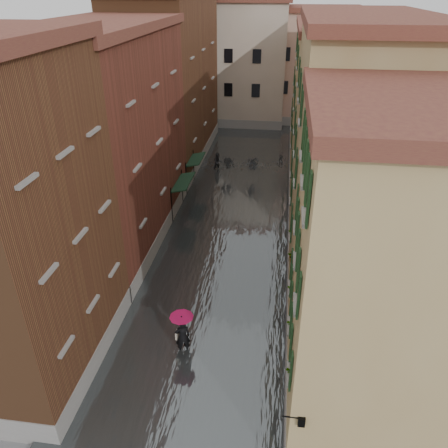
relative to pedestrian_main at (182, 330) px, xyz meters
The scene contains 16 objects.
ground 1.64m from the pedestrian_main, 52.57° to the left, with size 120.00×120.00×0.00m, color #5C5B5E.
floodwater 13.88m from the pedestrian_main, 87.42° to the left, with size 10.00×60.00×0.20m, color #414648.
building_left_near 8.33m from the pedestrian_main, 169.45° to the right, with size 6.00×8.00×13.00m, color brown.
building_left_mid 12.71m from the pedestrian_main, 123.03° to the left, with size 6.00×14.00×12.50m, color maroon.
building_left_far 26.25m from the pedestrian_main, 104.42° to the left, with size 6.00×16.00×14.00m, color brown.
building_right_near 8.91m from the pedestrian_main, ahead, with size 6.00×8.00×11.50m, color tan.
building_right_mid 13.47m from the pedestrian_main, 52.16° to the left, with size 6.00×14.00×13.00m, color tan.
building_right_far 26.34m from the pedestrian_main, 72.93° to the left, with size 6.00×16.00×11.50m, color tan.
building_end_cream 39.23m from the pedestrian_main, 93.51° to the left, with size 12.00×9.00×13.00m, color beige.
building_end_pink 41.61m from the pedestrian_main, 80.78° to the left, with size 10.00×9.00×12.00m, color tan.
awning_near 13.61m from the pedestrian_main, 102.18° to the left, with size 1.09×3.32×2.80m.
awning_far 18.03m from the pedestrian_main, 99.17° to the left, with size 1.09×2.94×2.80m.
wall_lantern 7.38m from the pedestrian_main, 46.34° to the right, with size 0.71×0.22×0.35m.
window_planters 5.38m from the pedestrian_main, 14.41° to the left, with size 0.59×10.28×0.84m.
pedestrian_main is the anchor object (origin of this frame).
pedestrian_far 21.92m from the pedestrian_main, 94.45° to the left, with size 0.79×0.62×1.64m, color black.
Camera 1 is at (3.20, -15.00, 14.72)m, focal length 35.00 mm.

